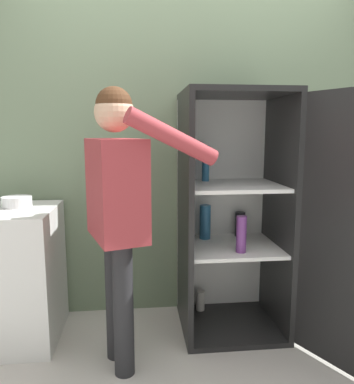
{
  "coord_description": "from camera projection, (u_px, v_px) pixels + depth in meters",
  "views": [
    {
      "loc": [
        -0.36,
        -1.84,
        1.37
      ],
      "look_at": [
        -0.1,
        0.61,
        0.98
      ],
      "focal_mm": 35.0,
      "sensor_mm": 36.0,
      "label": 1
    }
  ],
  "objects": [
    {
      "name": "bowl",
      "position": [
        17.0,
        202.0,
        2.48
      ],
      "size": [
        0.19,
        0.19,
        0.07
      ],
      "color": "white",
      "rests_on": "counter"
    },
    {
      "name": "person",
      "position": [
        118.0,
        197.0,
        2.09
      ],
      "size": [
        0.75,
        0.57,
        1.62
      ],
      "color": "#262628",
      "rests_on": "ground_plane"
    },
    {
      "name": "wall_back",
      "position": [
        185.0,
        146.0,
        2.82
      ],
      "size": [
        7.0,
        0.06,
        2.55
      ],
      "color": "gray",
      "rests_on": "ground_plane"
    },
    {
      "name": "counter",
      "position": [
        2.0,
        275.0,
        2.46
      ],
      "size": [
        0.71,
        0.62,
        0.89
      ],
      "color": "white",
      "rests_on": "ground_plane"
    },
    {
      "name": "refrigerator",
      "position": [
        253.0,
        217.0,
        2.49
      ],
      "size": [
        1.04,
        1.25,
        1.64
      ],
      "color": "black",
      "rests_on": "ground_plane"
    }
  ]
}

